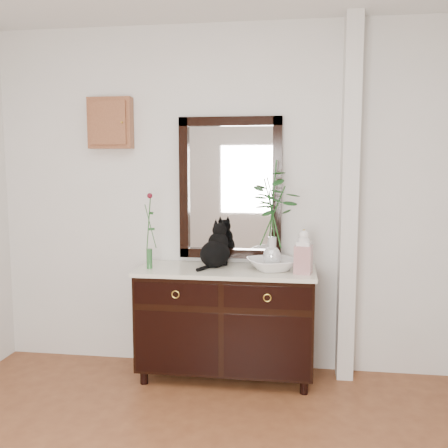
% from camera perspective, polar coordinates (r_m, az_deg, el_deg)
% --- Properties ---
extents(wall_back, '(3.60, 0.04, 2.70)m').
position_cam_1_polar(wall_back, '(3.93, -0.73, 2.80)').
color(wall_back, silver).
rests_on(wall_back, ground).
extents(pilaster, '(0.12, 0.20, 2.70)m').
position_cam_1_polar(pilaster, '(3.83, 14.06, 2.48)').
color(pilaster, silver).
rests_on(pilaster, ground).
extents(sideboard, '(1.33, 0.52, 0.82)m').
position_cam_1_polar(sideboard, '(3.84, 0.21, -10.64)').
color(sideboard, black).
rests_on(sideboard, ground).
extents(wall_mirror, '(0.80, 0.06, 1.10)m').
position_cam_1_polar(wall_mirror, '(3.90, 0.70, 4.09)').
color(wall_mirror, black).
rests_on(wall_mirror, wall_back).
extents(key_cabinet, '(0.35, 0.10, 0.40)m').
position_cam_1_polar(key_cabinet, '(4.11, -12.84, 11.18)').
color(key_cabinet, brown).
rests_on(key_cabinet, wall_back).
extents(cat, '(0.33, 0.36, 0.34)m').
position_cam_1_polar(cat, '(3.78, -1.02, -2.41)').
color(cat, black).
rests_on(cat, sideboard).
extents(lotus_bowl, '(0.47, 0.47, 0.09)m').
position_cam_1_polar(lotus_bowl, '(3.70, 5.49, -4.62)').
color(lotus_bowl, white).
rests_on(lotus_bowl, sideboard).
extents(vase_branches, '(0.48, 0.48, 0.80)m').
position_cam_1_polar(vase_branches, '(3.65, 5.56, 1.20)').
color(vase_branches, silver).
rests_on(vase_branches, lotus_bowl).
extents(bud_vase_rose, '(0.07, 0.07, 0.58)m').
position_cam_1_polar(bud_vase_rose, '(3.75, -8.58, -0.72)').
color(bud_vase_rose, '#2D6331').
rests_on(bud_vase_rose, sideboard).
extents(ginger_jar, '(0.14, 0.14, 0.32)m').
position_cam_1_polar(ginger_jar, '(3.61, 9.08, -3.08)').
color(ginger_jar, silver).
rests_on(ginger_jar, sideboard).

